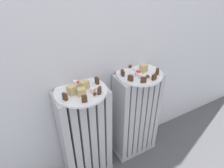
% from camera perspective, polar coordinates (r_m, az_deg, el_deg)
% --- Properties ---
extents(radiator_left, '(0.31, 0.16, 0.67)m').
position_cam_1_polar(radiator_left, '(1.32, -7.59, -14.45)').
color(radiator_left, '#B2B2B7').
rests_on(radiator_left, ground_plane).
extents(radiator_right, '(0.31, 0.16, 0.67)m').
position_cam_1_polar(radiator_right, '(1.45, 6.75, -9.02)').
color(radiator_right, '#B2B2B7').
rests_on(radiator_right, ground_plane).
extents(plate_left, '(0.29, 0.29, 0.01)m').
position_cam_1_polar(plate_left, '(1.10, -8.87, -2.03)').
color(plate_left, white).
rests_on(plate_left, radiator_left).
extents(plate_right, '(0.29, 0.29, 0.01)m').
position_cam_1_polar(plate_right, '(1.25, 7.75, 2.86)').
color(plate_right, white).
rests_on(plate_right, radiator_right).
extents(dark_cake_slice_left_0, '(0.02, 0.03, 0.04)m').
position_cam_1_polar(dark_cake_slice_left_0, '(1.03, -13.26, -3.55)').
color(dark_cake_slice_left_0, '#472B19').
rests_on(dark_cake_slice_left_0, plate_left).
extents(dark_cake_slice_left_1, '(0.03, 0.02, 0.04)m').
position_cam_1_polar(dark_cake_slice_left_1, '(0.99, -7.88, -4.21)').
color(dark_cake_slice_left_1, '#472B19').
rests_on(dark_cake_slice_left_1, plate_left).
extents(dark_cake_slice_left_2, '(0.03, 0.03, 0.04)m').
position_cam_1_polar(dark_cake_slice_left_2, '(1.04, -3.60, -1.88)').
color(dark_cake_slice_left_2, '#472B19').
rests_on(dark_cake_slice_left_2, plate_left).
extents(dark_cake_slice_left_3, '(0.02, 0.03, 0.04)m').
position_cam_1_polar(dark_cake_slice_left_3, '(1.13, -4.31, 0.95)').
color(dark_cake_slice_left_3, '#472B19').
rests_on(dark_cake_slice_left_3, plate_left).
extents(marble_cake_slice_left_0, '(0.05, 0.04, 0.05)m').
position_cam_1_polar(marble_cake_slice_left_0, '(1.09, -7.88, -0.24)').
color(marble_cake_slice_left_0, tan).
rests_on(marble_cake_slice_left_0, plate_left).
extents(marble_cake_slice_left_1, '(0.05, 0.05, 0.05)m').
position_cam_1_polar(marble_cake_slice_left_1, '(1.06, -11.38, -1.64)').
color(marble_cake_slice_left_1, tan).
rests_on(marble_cake_slice_left_1, plate_left).
extents(marble_cake_slice_left_2, '(0.05, 0.04, 0.04)m').
position_cam_1_polar(marble_cake_slice_left_2, '(1.04, -8.67, -2.23)').
color(marble_cake_slice_left_2, tan).
rests_on(marble_cake_slice_left_2, plate_left).
extents(turkish_delight_left_0, '(0.02, 0.02, 0.02)m').
position_cam_1_polar(turkish_delight_left_0, '(1.11, -10.61, -0.71)').
color(turkish_delight_left_0, white).
rests_on(turkish_delight_left_0, plate_left).
extents(turkish_delight_left_1, '(0.03, 0.03, 0.02)m').
position_cam_1_polar(turkish_delight_left_1, '(1.06, -5.51, -1.75)').
color(turkish_delight_left_1, white).
rests_on(turkish_delight_left_1, plate_left).
extents(turkish_delight_left_2, '(0.03, 0.03, 0.02)m').
position_cam_1_polar(turkish_delight_left_2, '(1.14, -10.34, 0.37)').
color(turkish_delight_left_2, white).
rests_on(turkish_delight_left_2, plate_left).
extents(medjool_date_left_0, '(0.03, 0.03, 0.02)m').
position_cam_1_polar(medjool_date_left_0, '(1.13, -7.01, 0.25)').
color(medjool_date_left_0, '#4C2814').
rests_on(medjool_date_left_0, plate_left).
extents(medjool_date_left_1, '(0.03, 0.03, 0.02)m').
position_cam_1_polar(medjool_date_left_1, '(1.04, -4.92, -2.81)').
color(medjool_date_left_1, '#4C2814').
rests_on(medjool_date_left_1, plate_left).
extents(jam_bowl_left, '(0.04, 0.04, 0.03)m').
position_cam_1_polar(jam_bowl_left, '(1.12, -9.27, 0.06)').
color(jam_bowl_left, white).
rests_on(jam_bowl_left, plate_left).
extents(dark_cake_slice_right_0, '(0.02, 0.03, 0.03)m').
position_cam_1_polar(dark_cake_slice_right_0, '(1.21, 3.04, 3.15)').
color(dark_cake_slice_right_0, '#472B19').
rests_on(dark_cake_slice_right_0, plate_right).
extents(dark_cake_slice_right_1, '(0.03, 0.04, 0.03)m').
position_cam_1_polar(dark_cake_slice_right_1, '(1.16, 5.29, 1.66)').
color(dark_cake_slice_right_1, '#472B19').
rests_on(dark_cake_slice_right_1, plate_right).
extents(dark_cake_slice_right_2, '(0.04, 0.03, 0.03)m').
position_cam_1_polar(dark_cake_slice_right_2, '(1.15, 8.93, 1.16)').
color(dark_cake_slice_right_2, '#472B19').
rests_on(dark_cake_slice_right_2, plate_right).
extents(dark_cake_slice_right_3, '(0.03, 0.02, 0.03)m').
position_cam_1_polar(dark_cake_slice_right_3, '(1.19, 11.93, 1.95)').
color(dark_cake_slice_right_3, '#472B19').
rests_on(dark_cake_slice_right_3, plate_right).
extents(dark_cake_slice_right_4, '(0.03, 0.03, 0.03)m').
position_cam_1_polar(dark_cake_slice_right_4, '(1.25, 12.79, 3.51)').
color(dark_cake_slice_right_4, '#472B19').
rests_on(dark_cake_slice_right_4, plate_right).
extents(marble_cake_slice_right_0, '(0.05, 0.04, 0.05)m').
position_cam_1_polar(marble_cake_slice_right_0, '(1.26, 8.97, 4.44)').
color(marble_cake_slice_right_0, tan).
rests_on(marble_cake_slice_right_0, plate_right).
extents(turkish_delight_right_0, '(0.03, 0.03, 0.02)m').
position_cam_1_polar(turkish_delight_right_0, '(1.20, 8.21, 2.20)').
color(turkish_delight_right_0, white).
rests_on(turkish_delight_right_0, plate_right).
extents(turkish_delight_right_1, '(0.03, 0.03, 0.02)m').
position_cam_1_polar(turkish_delight_right_1, '(1.21, 5.81, 2.80)').
color(turkish_delight_right_1, white).
rests_on(turkish_delight_right_1, plate_right).
extents(medjool_date_right_0, '(0.02, 0.03, 0.02)m').
position_cam_1_polar(medjool_date_right_0, '(1.21, 10.15, 2.18)').
color(medjool_date_right_0, '#4C2814').
rests_on(medjool_date_right_0, plate_right).
extents(medjool_date_right_1, '(0.03, 0.02, 0.02)m').
position_cam_1_polar(medjool_date_right_1, '(1.31, 8.55, 4.86)').
color(medjool_date_right_1, '#4C2814').
rests_on(medjool_date_right_1, plate_right).
extents(medjool_date_right_2, '(0.03, 0.02, 0.02)m').
position_cam_1_polar(medjool_date_right_2, '(1.30, 5.22, 4.99)').
color(medjool_date_right_2, '#4C2814').
rests_on(medjool_date_right_2, plate_right).
extents(jam_bowl_right, '(0.04, 0.04, 0.02)m').
position_cam_1_polar(jam_bowl_right, '(1.22, 7.56, 3.09)').
color(jam_bowl_right, white).
rests_on(jam_bowl_right, plate_right).
extents(fork, '(0.03, 0.10, 0.00)m').
position_cam_1_polar(fork, '(1.26, 7.25, 3.33)').
color(fork, silver).
rests_on(fork, plate_right).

